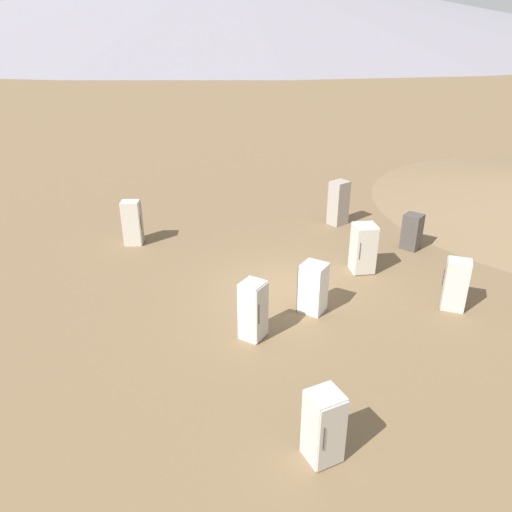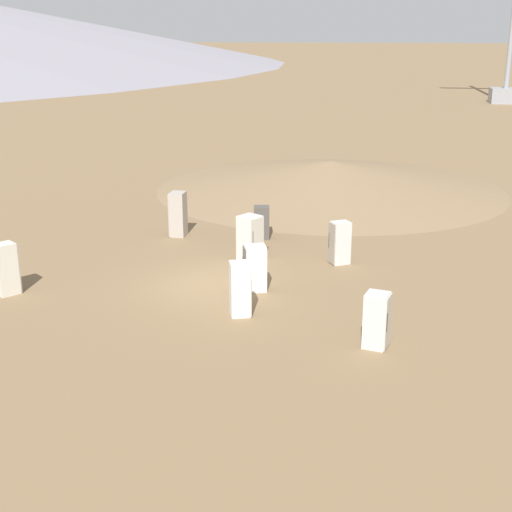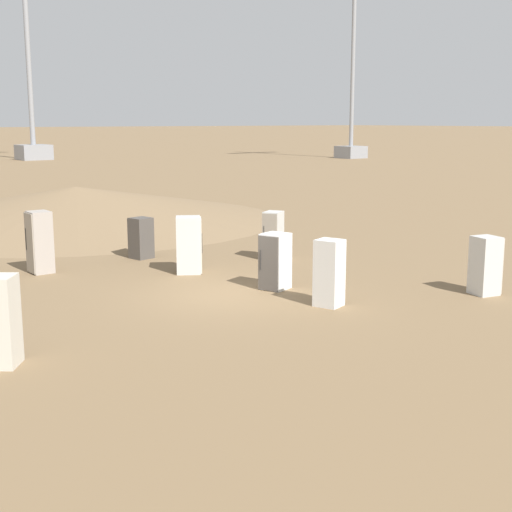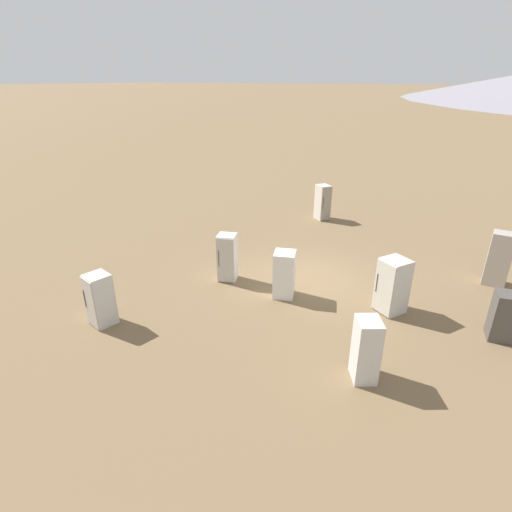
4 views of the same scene
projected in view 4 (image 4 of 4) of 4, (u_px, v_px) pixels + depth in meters
ground_plane at (306, 279)px, 14.66m from camera, size 1000.00×1000.00×0.00m
discarded_fridge_0 at (284, 274)px, 13.22m from camera, size 0.92×0.87×1.59m
discarded_fridge_1 at (227, 258)px, 14.28m from camera, size 0.80×0.80×1.73m
discarded_fridge_2 at (366, 349)px, 9.51m from camera, size 0.89×0.83×1.65m
discarded_fridge_3 at (504, 317)px, 11.04m from camera, size 0.76×0.78×1.41m
discarded_fridge_4 at (323, 202)px, 20.52m from camera, size 0.90×0.93×1.78m
discarded_fridge_5 at (100, 300)px, 11.69m from camera, size 0.79×0.78×1.61m
discarded_fridge_6 at (392, 286)px, 12.30m from camera, size 1.06×1.05×1.77m
discarded_fridge_7 at (499, 259)px, 13.93m from camera, size 0.68×0.73×1.94m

